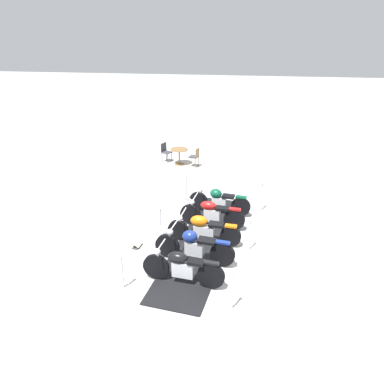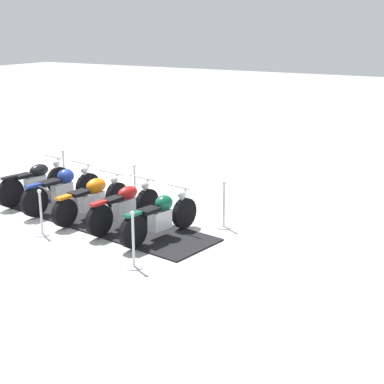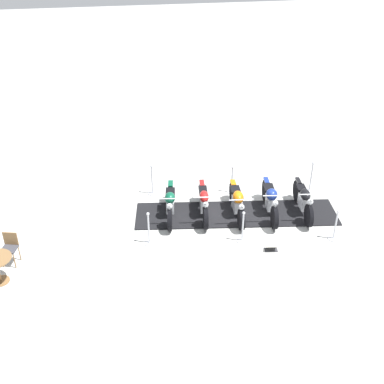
# 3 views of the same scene
# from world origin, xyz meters

# --- Properties ---
(ground_plane) EXTENTS (80.00, 80.00, 0.00)m
(ground_plane) POSITION_xyz_m (0.00, 0.00, 0.00)
(ground_plane) COLOR silver
(display_platform) EXTENTS (2.46, 6.57, 0.03)m
(display_platform) POSITION_xyz_m (0.00, 0.00, 0.02)
(display_platform) COLOR black
(display_platform) RESTS_ON ground_plane
(motorcycle_forest) EXTENTS (2.22, 0.66, 0.99)m
(motorcycle_forest) POSITION_xyz_m (-0.29, -2.09, 0.49)
(motorcycle_forest) COLOR black
(motorcycle_forest) RESTS_ON display_platform
(motorcycle_maroon) EXTENTS (2.18, 0.75, 1.02)m
(motorcycle_maroon) POSITION_xyz_m (-0.13, -1.05, 0.51)
(motorcycle_maroon) COLOR black
(motorcycle_maroon) RESTS_ON display_platform
(motorcycle_copper) EXTENTS (2.29, 0.75, 0.95)m
(motorcycle_copper) POSITION_xyz_m (0.04, -0.00, 0.50)
(motorcycle_copper) COLOR black
(motorcycle_copper) RESTS_ON display_platform
(motorcycle_navy) EXTENTS (2.32, 0.74, 1.04)m
(motorcycle_navy) POSITION_xyz_m (0.18, 1.04, 0.53)
(motorcycle_navy) COLOR black
(motorcycle_navy) RESTS_ON display_platform
(motorcycle_black) EXTENTS (2.19, 0.66, 1.05)m
(motorcycle_black) POSITION_xyz_m (0.35, 2.08, 0.53)
(motorcycle_black) COLOR black
(motorcycle_black) RESTS_ON display_platform
(stanchion_right_front) EXTENTS (0.35, 0.35, 1.07)m
(stanchion_right_front) POSITION_xyz_m (0.99, -2.91, 0.33)
(stanchion_right_front) COLOR silver
(stanchion_right_front) RESTS_ON ground_plane
(stanchion_left_rear) EXTENTS (0.32, 0.32, 1.12)m
(stanchion_left_rear) POSITION_xyz_m (-0.99, 2.91, 0.37)
(stanchion_left_rear) COLOR silver
(stanchion_left_rear) RESTS_ON ground_plane
(stanchion_left_front) EXTENTS (0.33, 0.33, 1.11)m
(stanchion_left_front) POSITION_xyz_m (-1.80, -2.49, 0.36)
(stanchion_left_front) COLOR silver
(stanchion_left_front) RESTS_ON ground_plane
(stanchion_right_rear) EXTENTS (0.33, 0.33, 1.01)m
(stanchion_right_rear) POSITION_xyz_m (1.80, 2.49, 0.32)
(stanchion_right_rear) COLOR silver
(stanchion_right_rear) RESTS_ON ground_plane
(stanchion_right_mid) EXTENTS (0.34, 0.34, 1.03)m
(stanchion_right_mid) POSITION_xyz_m (1.40, -0.21, 0.32)
(stanchion_right_mid) COLOR silver
(stanchion_right_mid) RESTS_ON ground_plane
(stanchion_left_mid) EXTENTS (0.30, 0.30, 1.02)m
(stanchion_left_mid) POSITION_xyz_m (-1.40, 0.21, 0.35)
(stanchion_left_mid) COLOR silver
(stanchion_left_mid) RESTS_ON ground_plane
(info_placard) EXTENTS (0.29, 0.39, 0.22)m
(info_placard) POSITION_xyz_m (1.99, 0.49, 0.07)
(info_placard) COLOR #333338
(info_placard) RESTS_ON ground_plane
(cafe_chair_across_table) EXTENTS (0.49, 0.49, 0.91)m
(cafe_chair_across_table) POSITION_xyz_m (1.15, -6.72, 0.54)
(cafe_chair_across_table) COLOR olive
(cafe_chair_across_table) RESTS_ON ground_plane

